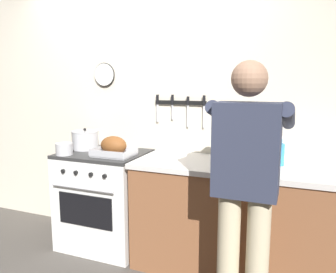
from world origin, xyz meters
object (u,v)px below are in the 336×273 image
at_px(stock_pot, 85,140).
at_px(bottle_dish_soap, 280,154).
at_px(saucepan, 64,149).
at_px(bottle_vinegar, 263,149).
at_px(stove, 105,199).
at_px(person_cook, 246,179).
at_px(roasting_pan, 114,147).
at_px(bottle_olive_oil, 224,145).
at_px(cutting_board, 246,164).

distance_m(stock_pot, bottle_dish_soap, 1.78).
bearing_deg(saucepan, bottle_vinegar, 13.91).
bearing_deg(stove, bottle_dish_soap, 3.47).
bearing_deg(person_cook, bottle_vinegar, 5.63).
relative_size(roasting_pan, saucepan, 2.34).
height_order(stock_pot, bottle_olive_oil, bottle_olive_oil).
relative_size(saucepan, bottle_dish_soap, 0.68).
xyz_separation_m(roasting_pan, cutting_board, (1.13, 0.08, -0.07)).
relative_size(stove, bottle_vinegar, 3.83).
bearing_deg(person_cook, bottle_olive_oil, 29.25).
distance_m(person_cook, saucepan, 1.68).
bearing_deg(bottle_olive_oil, bottle_vinegar, 4.66).
height_order(bottle_dish_soap, bottle_olive_oil, bottle_olive_oil).
distance_m(bottle_vinegar, bottle_olive_oil, 0.32).
xyz_separation_m(roasting_pan, saucepan, (-0.43, -0.12, -0.03)).
xyz_separation_m(bottle_vinegar, bottle_dish_soap, (0.13, -0.10, -0.01)).
distance_m(stove, bottle_dish_soap, 1.63).
xyz_separation_m(stove, cutting_board, (1.30, -0.01, 0.46)).
xyz_separation_m(person_cook, bottle_dish_soap, (0.15, 0.66, 0.04)).
height_order(stove, stock_pot, stock_pot).
bearing_deg(roasting_pan, bottle_olive_oil, 16.15).
bearing_deg(bottle_dish_soap, stove, -176.53).
height_order(person_cook, cutting_board, person_cook).
xyz_separation_m(stove, person_cook, (1.38, -0.57, 0.50)).
bearing_deg(stove, cutting_board, -0.50).
bearing_deg(bottle_dish_soap, stock_pot, -179.23).
bearing_deg(bottle_olive_oil, stock_pot, -175.65).
distance_m(person_cook, bottle_dish_soap, 0.68).
height_order(roasting_pan, saucepan, roasting_pan).
height_order(person_cook, stock_pot, person_cook).
height_order(stove, bottle_vinegar, bottle_vinegar).
bearing_deg(roasting_pan, bottle_vinegar, 13.26).
relative_size(cutting_board, bottle_dish_soap, 1.62).
relative_size(roasting_pan, bottle_olive_oil, 1.28).
bearing_deg(cutting_board, stock_pot, 177.03).
height_order(roasting_pan, cutting_board, roasting_pan).
relative_size(stove, saucepan, 5.97).
bearing_deg(stock_pot, saucepan, -93.90).
xyz_separation_m(cutting_board, bottle_dish_soap, (0.23, 0.10, 0.08)).
height_order(stock_pot, bottle_vinegar, bottle_vinegar).
xyz_separation_m(saucepan, cutting_board, (1.57, 0.21, -0.04)).
height_order(stove, bottle_dish_soap, bottle_dish_soap).
relative_size(stove, bottle_dish_soap, 4.05).
bearing_deg(bottle_dish_soap, saucepan, -170.25).
bearing_deg(person_cook, cutting_board, 15.30).
height_order(roasting_pan, bottle_olive_oil, bottle_olive_oil).
bearing_deg(stock_pot, bottle_dish_soap, 0.77).
relative_size(person_cook, bottle_olive_oil, 6.05).
bearing_deg(cutting_board, bottle_dish_soap, 24.05).
xyz_separation_m(cutting_board, bottle_vinegar, (0.10, 0.21, 0.09)).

